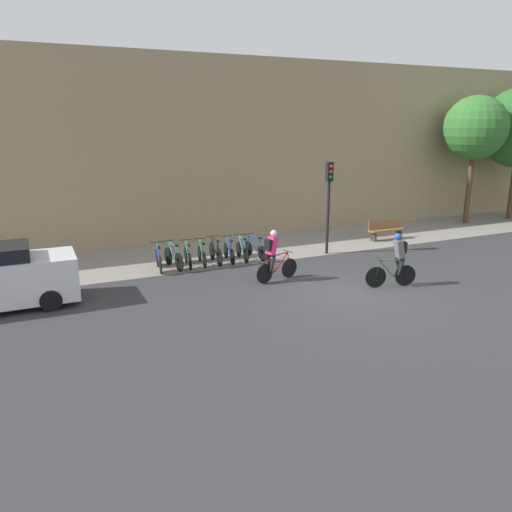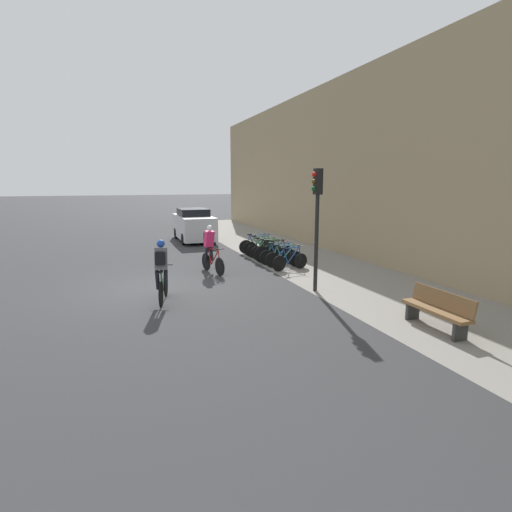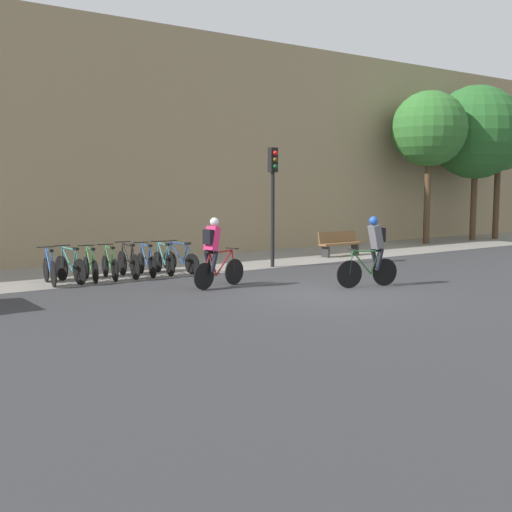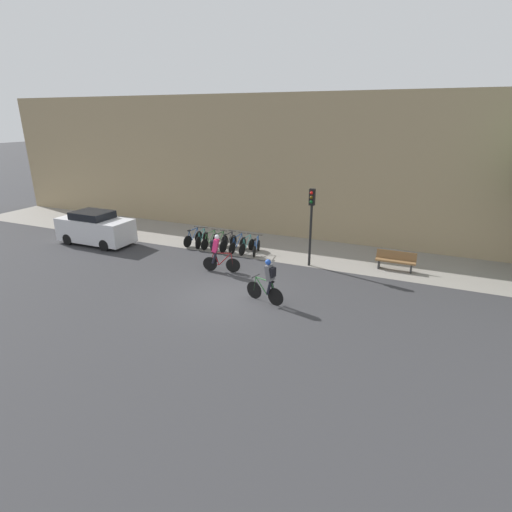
% 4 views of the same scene
% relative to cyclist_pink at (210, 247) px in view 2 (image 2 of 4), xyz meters
% --- Properties ---
extents(ground, '(200.00, 200.00, 0.00)m').
position_rel_cyclist_pink_xyz_m(ground, '(1.65, -2.28, -0.95)').
color(ground, '#333335').
extents(kerb_strip, '(44.00, 4.50, 0.01)m').
position_rel_cyclist_pink_xyz_m(kerb_strip, '(1.65, 4.47, -0.94)').
color(kerb_strip, gray).
rests_on(kerb_strip, ground).
extents(building_facade, '(44.00, 0.60, 8.08)m').
position_rel_cyclist_pink_xyz_m(building_facade, '(1.65, 7.02, 3.10)').
color(building_facade, '#9E8966').
rests_on(building_facade, ground).
extents(cyclist_pink, '(1.74, 0.60, 1.78)m').
position_rel_cyclist_pink_xyz_m(cyclist_pink, '(0.00, 0.00, 0.00)').
color(cyclist_pink, black).
rests_on(cyclist_pink, ground).
extents(cyclist_grey, '(1.70, 0.59, 1.79)m').
position_rel_cyclist_pink_xyz_m(cyclist_grey, '(3.41, -2.16, 0.00)').
color(cyclist_grey, black).
rests_on(cyclist_grey, ground).
extents(parked_bike_0, '(0.46, 1.63, 0.97)m').
position_rel_cyclist_pink_xyz_m(parked_bike_0, '(-3.19, 2.96, -0.55)').
color(parked_bike_0, black).
rests_on(parked_bike_0, ground).
extents(parked_bike_1, '(0.46, 1.69, 0.98)m').
position_rel_cyclist_pink_xyz_m(parked_bike_1, '(-2.64, 2.96, -0.54)').
color(parked_bike_1, black).
rests_on(parked_bike_1, ground).
extents(parked_bike_2, '(0.46, 1.63, 0.94)m').
position_rel_cyclist_pink_xyz_m(parked_bike_2, '(-2.09, 2.96, -0.56)').
color(parked_bike_2, black).
rests_on(parked_bike_2, ground).
extents(parked_bike_3, '(0.46, 1.60, 0.94)m').
position_rel_cyclist_pink_xyz_m(parked_bike_3, '(-1.54, 2.96, -0.56)').
color(parked_bike_3, black).
rests_on(parked_bike_3, ground).
extents(parked_bike_4, '(0.46, 1.73, 0.99)m').
position_rel_cyclist_pink_xyz_m(parked_bike_4, '(-0.98, 2.96, -0.53)').
color(parked_bike_4, black).
rests_on(parked_bike_4, ground).
extents(parked_bike_5, '(0.46, 1.65, 0.94)m').
position_rel_cyclist_pink_xyz_m(parked_bike_5, '(-0.43, 2.96, -0.56)').
color(parked_bike_5, black).
rests_on(parked_bike_5, ground).
extents(parked_bike_6, '(0.46, 1.59, 0.95)m').
position_rel_cyclist_pink_xyz_m(parked_bike_6, '(0.12, 2.96, -0.56)').
color(parked_bike_6, black).
rests_on(parked_bike_6, ground).
extents(parked_bike_7, '(0.48, 1.60, 0.94)m').
position_rel_cyclist_pink_xyz_m(parked_bike_7, '(0.68, 2.96, -0.57)').
color(parked_bike_7, black).
rests_on(parked_bike_7, ground).
extents(traffic_light_pole, '(0.26, 0.30, 3.73)m').
position_rel_cyclist_pink_xyz_m(traffic_light_pole, '(3.69, 2.43, 1.63)').
color(traffic_light_pole, black).
rests_on(traffic_light_pole, ground).
extents(bench, '(1.80, 0.44, 0.89)m').
position_rel_cyclist_pink_xyz_m(bench, '(7.56, 3.51, -0.47)').
color(bench, brown).
rests_on(bench, ground).
extents(parked_car, '(4.30, 1.84, 1.85)m').
position_rel_cyclist_pink_xyz_m(parked_car, '(-8.35, 1.00, -0.05)').
color(parked_car, silver).
rests_on(parked_car, ground).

